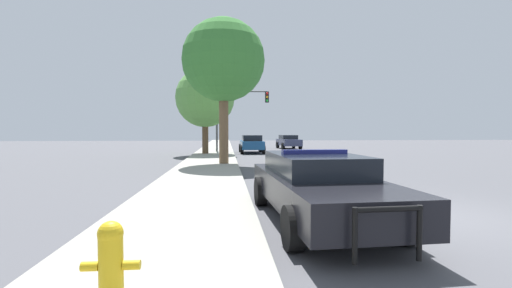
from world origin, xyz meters
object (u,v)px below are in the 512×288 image
(traffic_light, at_px, (238,107))
(tree_sidewalk_near, at_px, (224,61))
(fire_hydrant, at_px, (111,262))
(car_background_oncoming, at_px, (288,141))
(police_car, at_px, (317,184))
(car_background_midblock, at_px, (252,143))
(tree_sidewalk_mid, at_px, (205,98))

(traffic_light, relative_size, tree_sidewalk_near, 0.68)
(fire_hydrant, xyz_separation_m, car_background_oncoming, (7.30, 30.30, 0.16))
(car_background_oncoming, distance_m, tree_sidewalk_near, 17.74)
(traffic_light, height_order, car_background_oncoming, traffic_light)
(police_car, bearing_deg, fire_hydrant, 46.84)
(police_car, xyz_separation_m, car_background_midblock, (0.24, 20.86, 0.04))
(police_car, height_order, car_background_midblock, car_background_midblock)
(police_car, bearing_deg, car_background_oncoming, -102.20)
(tree_sidewalk_mid, distance_m, tree_sidewalk_near, 7.82)
(traffic_light, bearing_deg, tree_sidewalk_mid, -131.83)
(car_background_midblock, bearing_deg, fire_hydrant, -97.71)
(car_background_midblock, distance_m, tree_sidewalk_mid, 5.47)
(car_background_midblock, xyz_separation_m, car_background_oncoming, (4.14, 5.99, -0.03))
(police_car, distance_m, traffic_light, 21.58)
(police_car, height_order, fire_hydrant, police_car)
(car_background_oncoming, bearing_deg, car_background_midblock, 52.37)
(fire_hydrant, bearing_deg, police_car, 49.76)
(car_background_midblock, bearing_deg, traffic_light, 154.75)
(fire_hydrant, relative_size, tree_sidewalk_mid, 0.14)
(fire_hydrant, height_order, traffic_light, traffic_light)
(traffic_light, distance_m, tree_sidewalk_near, 10.61)
(traffic_light, height_order, car_background_midblock, traffic_light)
(police_car, relative_size, traffic_light, 1.06)
(fire_hydrant, bearing_deg, tree_sidewalk_mid, 91.08)
(tree_sidewalk_near, bearing_deg, car_background_oncoming, 68.33)
(police_car, xyz_separation_m, tree_sidewalk_near, (-1.94, 10.93, 4.64))
(car_background_midblock, bearing_deg, tree_sidewalk_mid, -147.25)
(fire_hydrant, xyz_separation_m, tree_sidewalk_mid, (-0.41, 21.99, 3.61))
(tree_sidewalk_near, bearing_deg, police_car, -79.93)
(fire_hydrant, height_order, car_background_oncoming, car_background_oncoming)
(fire_hydrant, bearing_deg, tree_sidewalk_near, 86.10)
(tree_sidewalk_near, bearing_deg, traffic_light, 83.83)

